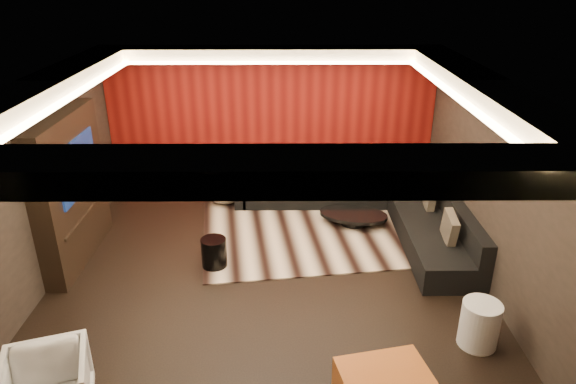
{
  "coord_description": "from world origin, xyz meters",
  "views": [
    {
      "loc": [
        0.26,
        -6.22,
        4.08
      ],
      "look_at": [
        0.3,
        0.6,
        1.05
      ],
      "focal_mm": 32.0,
      "sensor_mm": 36.0,
      "label": 1
    }
  ],
  "objects_px": {
    "coffee_table": "(353,218)",
    "white_side_table": "(479,324)",
    "sectional_sofa": "(370,204)",
    "drum_stool": "(214,252)"
  },
  "relations": [
    {
      "from": "coffee_table",
      "to": "white_side_table",
      "type": "bearing_deg",
      "value": -70.41
    },
    {
      "from": "sectional_sofa",
      "to": "coffee_table",
      "type": "bearing_deg",
      "value": -138.76
    },
    {
      "from": "coffee_table",
      "to": "sectional_sofa",
      "type": "xyz_separation_m",
      "value": [
        0.31,
        0.28,
        0.15
      ]
    },
    {
      "from": "sectional_sofa",
      "to": "drum_stool",
      "type": "bearing_deg",
      "value": -147.56
    },
    {
      "from": "drum_stool",
      "to": "sectional_sofa",
      "type": "height_order",
      "value": "sectional_sofa"
    },
    {
      "from": "white_side_table",
      "to": "drum_stool",
      "type": "bearing_deg",
      "value": 152.5
    },
    {
      "from": "coffee_table",
      "to": "drum_stool",
      "type": "bearing_deg",
      "value": -148.98
    },
    {
      "from": "drum_stool",
      "to": "white_side_table",
      "type": "distance_m",
      "value": 3.7
    },
    {
      "from": "coffee_table",
      "to": "sectional_sofa",
      "type": "bearing_deg",
      "value": 41.24
    },
    {
      "from": "coffee_table",
      "to": "white_side_table",
      "type": "xyz_separation_m",
      "value": [
        1.08,
        -3.03,
        0.16
      ]
    }
  ]
}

